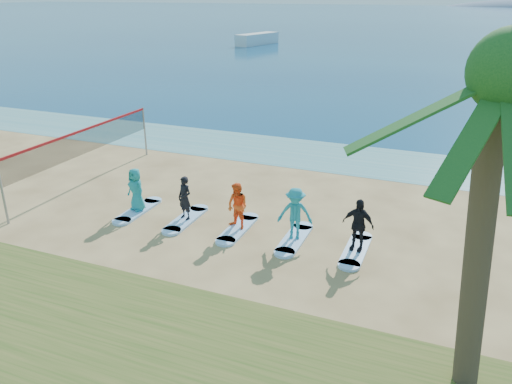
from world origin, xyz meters
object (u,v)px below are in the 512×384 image
at_px(boat_offshore_a, 257,45).
at_px(surfboard_1, 186,219).
at_px(surfboard_0, 138,211).
at_px(student_0, 136,189).
at_px(student_4, 358,225).
at_px(student_1, 185,198).
at_px(palm_tree, 511,75).
at_px(surfboard_2, 238,229).
at_px(volleyball_net, 84,142).
at_px(surfboard_4, 356,250).
at_px(student_3, 295,214).
at_px(surfboard_3, 294,239).
at_px(student_2, 238,206).

distance_m(boat_offshore_a, surfboard_1, 65.20).
xyz_separation_m(surfboard_0, surfboard_1, (2.12, 0.00, 0.00)).
relative_size(student_0, student_4, 0.94).
height_order(student_0, student_1, student_0).
bearing_deg(palm_tree, surfboard_2, 145.63).
xyz_separation_m(volleyball_net, surfboard_4, (12.30, -1.81, -1.86)).
distance_m(surfboard_1, surfboard_2, 2.12).
xyz_separation_m(surfboard_1, surfboard_2, (2.12, 0.00, 0.00)).
bearing_deg(student_3, student_0, 167.30).
bearing_deg(surfboard_2, student_1, -180.00).
height_order(palm_tree, boat_offshore_a, palm_tree).
height_order(surfboard_2, surfboard_3, same).
distance_m(student_3, student_4, 2.13).
distance_m(surfboard_2, student_2, 0.88).
relative_size(palm_tree, student_2, 4.72).
height_order(surfboard_3, student_3, student_3).
xyz_separation_m(palm_tree, student_0, (-11.69, 5.09, -5.72)).
height_order(surfboard_0, student_1, student_1).
relative_size(surfboard_1, student_4, 1.24).
bearing_deg(surfboard_3, surfboard_4, 0.00).
bearing_deg(surfboard_0, palm_tree, -23.52).
xyz_separation_m(surfboard_0, surfboard_2, (4.25, 0.00, 0.00)).
relative_size(surfboard_1, student_2, 1.31).
bearing_deg(volleyball_net, student_0, -25.45).
relative_size(surfboard_0, surfboard_1, 1.00).
xyz_separation_m(surfboard_3, student_4, (2.12, -0.00, 0.93)).
bearing_deg(student_3, surfboard_2, 167.30).
bearing_deg(boat_offshore_a, surfboard_0, -58.64).
distance_m(student_2, surfboard_4, 4.34).
height_order(surfboard_0, surfboard_2, same).
relative_size(volleyball_net, student_0, 5.42).
height_order(surfboard_0, student_2, student_2).
relative_size(palm_tree, surfboard_3, 3.60).
relative_size(student_1, student_3, 0.90).
relative_size(palm_tree, student_3, 4.33).
xyz_separation_m(surfboard_1, surfboard_4, (6.37, 0.00, 0.00)).
xyz_separation_m(surfboard_0, student_1, (2.12, -0.00, 0.86)).
height_order(palm_tree, surfboard_1, palm_tree).
bearing_deg(student_4, student_0, -172.79).
relative_size(surfboard_3, student_4, 1.24).
height_order(volleyball_net, student_4, volleyball_net).
height_order(student_0, surfboard_1, student_0).
xyz_separation_m(student_0, surfboard_4, (8.50, 0.00, -0.88)).
relative_size(student_0, surfboard_4, 0.76).
xyz_separation_m(student_3, surfboard_4, (2.12, 0.00, -0.96)).
bearing_deg(surfboard_2, volleyball_net, 167.33).
xyz_separation_m(student_0, student_1, (2.12, 0.00, -0.02)).
relative_size(palm_tree, student_1, 4.83).
xyz_separation_m(palm_tree, surfboard_2, (-7.44, 5.09, -6.60)).
xyz_separation_m(volleyball_net, surfboard_1, (5.93, -1.81, -1.86)).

